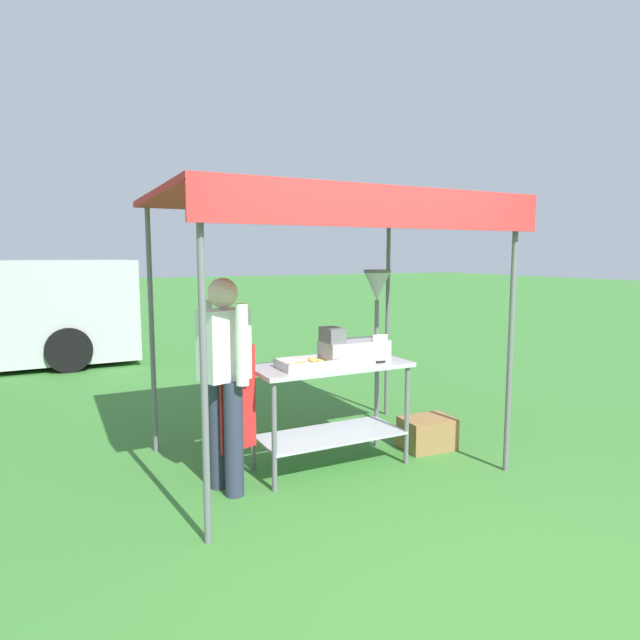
{
  "coord_description": "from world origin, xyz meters",
  "views": [
    {
      "loc": [
        -2.02,
        -2.76,
        1.77
      ],
      "look_at": [
        0.04,
        1.3,
        1.22
      ],
      "focal_mm": 30.27,
      "sensor_mm": 36.0,
      "label": 1
    }
  ],
  "objects": [
    {
      "name": "supply_crate",
      "position": [
        1.04,
        1.07,
        0.14
      ],
      "size": [
        0.49,
        0.37,
        0.29
      ],
      "color": "olive",
      "rests_on": "ground"
    },
    {
      "name": "vendor",
      "position": [
        -0.88,
        1.03,
        0.9
      ],
      "size": [
        0.46,
        0.53,
        1.61
      ],
      "color": "#2D3347",
      "rests_on": "ground"
    },
    {
      "name": "donut_fryer",
      "position": [
        0.31,
        1.09,
        1.14
      ],
      "size": [
        0.61,
        0.28,
        0.77
      ],
      "color": "#B7B7BC",
      "rests_on": "donut_cart"
    },
    {
      "name": "stall_canopy",
      "position": [
        0.04,
        1.2,
        2.14
      ],
      "size": [
        2.7,
        1.97,
        2.23
      ],
      "color": "slate",
      "rests_on": "ground"
    },
    {
      "name": "donut_tray",
      "position": [
        -0.21,
        1.04,
        0.91
      ],
      "size": [
        0.44,
        0.3,
        0.07
      ],
      "color": "#B7B7BC",
      "rests_on": "donut_cart"
    },
    {
      "name": "ground_plane",
      "position": [
        0.0,
        6.0,
        0.0
      ],
      "size": [
        70.0,
        70.0,
        0.0
      ],
      "primitive_type": "plane",
      "color": "#3D7F33"
    },
    {
      "name": "menu_sign",
      "position": [
        0.43,
        0.95,
        0.98
      ],
      "size": [
        0.13,
        0.05,
        0.24
      ],
      "color": "black",
      "rests_on": "donut_cart"
    },
    {
      "name": "donut_cart",
      "position": [
        0.04,
        1.1,
        0.64
      ],
      "size": [
        1.31,
        0.57,
        0.88
      ],
      "color": "#B7B7BC",
      "rests_on": "ground"
    }
  ]
}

